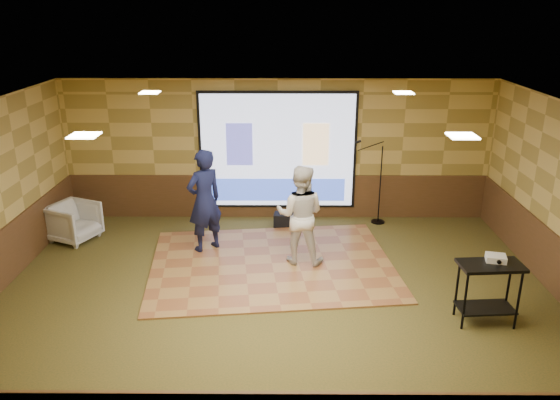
{
  "coord_description": "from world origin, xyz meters",
  "views": [
    {
      "loc": [
        0.12,
        -7.71,
        4.4
      ],
      "look_at": [
        0.07,
        0.94,
        1.3
      ],
      "focal_mm": 35.0,
      "sensor_mm": 36.0,
      "label": 1
    }
  ],
  "objects_px": {
    "dance_floor": "(272,264)",
    "projector": "(496,258)",
    "av_table": "(489,282)",
    "mic_stand": "(377,201)",
    "duffel_bag": "(285,220)",
    "player_right": "(300,215)",
    "player_left": "(204,201)",
    "projector_screen": "(278,152)",
    "banquet_chair": "(74,222)"
  },
  "relations": [
    {
      "from": "projector_screen",
      "to": "dance_floor",
      "type": "relative_size",
      "value": 0.78
    },
    {
      "from": "projector_screen",
      "to": "banquet_chair",
      "type": "distance_m",
      "value": 4.33
    },
    {
      "from": "dance_floor",
      "to": "av_table",
      "type": "distance_m",
      "value": 3.71
    },
    {
      "from": "projector",
      "to": "player_left",
      "type": "bearing_deg",
      "value": 165.45
    },
    {
      "from": "projector_screen",
      "to": "player_left",
      "type": "xyz_separation_m",
      "value": [
        -1.33,
        -1.7,
        -0.47
      ]
    },
    {
      "from": "projector",
      "to": "dance_floor",
      "type": "bearing_deg",
      "value": 164.9
    },
    {
      "from": "projector",
      "to": "banquet_chair",
      "type": "relative_size",
      "value": 0.33
    },
    {
      "from": "projector_screen",
      "to": "duffel_bag",
      "type": "bearing_deg",
      "value": -72.65
    },
    {
      "from": "av_table",
      "to": "player_left",
      "type": "bearing_deg",
      "value": 150.79
    },
    {
      "from": "av_table",
      "to": "projector",
      "type": "relative_size",
      "value": 3.44
    },
    {
      "from": "banquet_chair",
      "to": "projector",
      "type": "bearing_deg",
      "value": -87.9
    },
    {
      "from": "projector",
      "to": "mic_stand",
      "type": "height_order",
      "value": "mic_stand"
    },
    {
      "from": "dance_floor",
      "to": "player_left",
      "type": "distance_m",
      "value": 1.71
    },
    {
      "from": "projector_screen",
      "to": "player_left",
      "type": "relative_size",
      "value": 1.71
    },
    {
      "from": "player_right",
      "to": "banquet_chair",
      "type": "xyz_separation_m",
      "value": [
        -4.42,
        0.99,
        -0.55
      ]
    },
    {
      "from": "duffel_bag",
      "to": "player_right",
      "type": "bearing_deg",
      "value": -81.24
    },
    {
      "from": "av_table",
      "to": "banquet_chair",
      "type": "height_order",
      "value": "av_table"
    },
    {
      "from": "player_right",
      "to": "mic_stand",
      "type": "xyz_separation_m",
      "value": [
        1.68,
        1.95,
        -0.44
      ]
    },
    {
      "from": "dance_floor",
      "to": "mic_stand",
      "type": "bearing_deg",
      "value": 43.26
    },
    {
      "from": "dance_floor",
      "to": "av_table",
      "type": "relative_size",
      "value": 4.54
    },
    {
      "from": "player_right",
      "to": "av_table",
      "type": "height_order",
      "value": "player_right"
    },
    {
      "from": "av_table",
      "to": "player_right",
      "type": "bearing_deg",
      "value": 143.74
    },
    {
      "from": "player_right",
      "to": "projector",
      "type": "height_order",
      "value": "player_right"
    },
    {
      "from": "projector",
      "to": "banquet_chair",
      "type": "height_order",
      "value": "projector"
    },
    {
      "from": "player_right",
      "to": "av_table",
      "type": "bearing_deg",
      "value": 154.21
    },
    {
      "from": "projector_screen",
      "to": "player_right",
      "type": "distance_m",
      "value": 2.33
    },
    {
      "from": "av_table",
      "to": "mic_stand",
      "type": "relative_size",
      "value": 0.52
    },
    {
      "from": "player_left",
      "to": "banquet_chair",
      "type": "xyz_separation_m",
      "value": [
        -2.67,
        0.47,
        -0.62
      ]
    },
    {
      "from": "projector",
      "to": "mic_stand",
      "type": "relative_size",
      "value": 0.15
    },
    {
      "from": "projector_screen",
      "to": "projector",
      "type": "xyz_separation_m",
      "value": [
        3.17,
        -4.07,
        -0.49
      ]
    },
    {
      "from": "duffel_bag",
      "to": "av_table",
      "type": "bearing_deg",
      "value": -51.52
    },
    {
      "from": "mic_stand",
      "to": "duffel_bag",
      "type": "bearing_deg",
      "value": -157.77
    },
    {
      "from": "dance_floor",
      "to": "mic_stand",
      "type": "relative_size",
      "value": 2.36
    },
    {
      "from": "dance_floor",
      "to": "duffel_bag",
      "type": "distance_m",
      "value": 1.85
    },
    {
      "from": "dance_floor",
      "to": "player_right",
      "type": "bearing_deg",
      "value": 11.48
    },
    {
      "from": "projector_screen",
      "to": "av_table",
      "type": "xyz_separation_m",
      "value": [
        3.07,
        -4.17,
        -0.82
      ]
    },
    {
      "from": "player_left",
      "to": "mic_stand",
      "type": "height_order",
      "value": "player_left"
    },
    {
      "from": "player_left",
      "to": "duffel_bag",
      "type": "distance_m",
      "value": 2.1
    },
    {
      "from": "projector_screen",
      "to": "player_left",
      "type": "distance_m",
      "value": 2.21
    },
    {
      "from": "projector_screen",
      "to": "player_right",
      "type": "height_order",
      "value": "projector_screen"
    },
    {
      "from": "projector",
      "to": "duffel_bag",
      "type": "xyz_separation_m",
      "value": [
        -3.01,
        3.58,
        -0.85
      ]
    },
    {
      "from": "player_left",
      "to": "projector",
      "type": "relative_size",
      "value": 7.07
    },
    {
      "from": "projector_screen",
      "to": "mic_stand",
      "type": "xyz_separation_m",
      "value": [
        2.1,
        -0.27,
        -0.98
      ]
    },
    {
      "from": "av_table",
      "to": "duffel_bag",
      "type": "bearing_deg",
      "value": 128.48
    },
    {
      "from": "player_right",
      "to": "mic_stand",
      "type": "height_order",
      "value": "player_right"
    },
    {
      "from": "player_left",
      "to": "mic_stand",
      "type": "relative_size",
      "value": 1.07
    },
    {
      "from": "player_right",
      "to": "projector_screen",
      "type": "bearing_deg",
      "value": -68.8
    },
    {
      "from": "av_table",
      "to": "duffel_bag",
      "type": "distance_m",
      "value": 4.72
    },
    {
      "from": "player_left",
      "to": "av_table",
      "type": "bearing_deg",
      "value": 111.3
    },
    {
      "from": "dance_floor",
      "to": "projector",
      "type": "distance_m",
      "value": 3.82
    }
  ]
}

